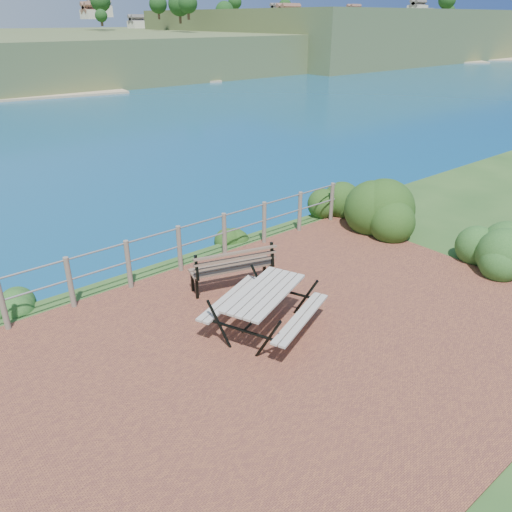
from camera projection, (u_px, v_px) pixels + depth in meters
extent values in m
cube|color=brown|center=(289.00, 343.00, 8.20)|extent=(10.00, 7.00, 0.12)
cylinder|color=#6B5B4C|center=(2.00, 303.00, 8.33)|extent=(0.10, 0.10, 1.00)
cylinder|color=#6B5B4C|center=(70.00, 282.00, 8.99)|extent=(0.10, 0.10, 1.00)
cylinder|color=#6B5B4C|center=(128.00, 264.00, 9.65)|extent=(0.10, 0.10, 1.00)
cylinder|color=#6B5B4C|center=(180.00, 249.00, 10.31)|extent=(0.10, 0.10, 1.00)
cylinder|color=#6B5B4C|center=(224.00, 235.00, 10.97)|extent=(0.10, 0.10, 1.00)
cylinder|color=#6B5B4C|center=(264.00, 222.00, 11.63)|extent=(0.10, 0.10, 1.00)
cylinder|color=#6B5B4C|center=(300.00, 212.00, 12.29)|extent=(0.10, 0.10, 1.00)
cylinder|color=#6B5B4C|center=(332.00, 202.00, 12.95)|extent=(0.10, 0.10, 1.00)
cylinder|color=slate|center=(178.00, 228.00, 10.12)|extent=(9.40, 0.04, 0.04)
cylinder|color=slate|center=(179.00, 246.00, 10.29)|extent=(9.40, 0.04, 0.04)
cube|color=#415229|center=(204.00, 43.00, 237.37)|extent=(260.00, 180.00, 12.00)
cube|color=#415229|center=(353.00, 34.00, 242.16)|extent=(160.00, 120.00, 20.00)
cube|color=#C8AD88|center=(317.00, 70.00, 174.88)|extent=(209.53, 114.73, 0.50)
cube|color=#A59E94|center=(264.00, 293.00, 8.23)|extent=(1.87, 1.31, 0.04)
cube|color=#A59E94|center=(264.00, 308.00, 8.35)|extent=(1.70, 0.88, 0.04)
cube|color=#A59E94|center=(264.00, 308.00, 8.35)|extent=(1.70, 0.88, 0.04)
cylinder|color=black|center=(264.00, 310.00, 8.38)|extent=(1.40, 0.60, 0.04)
cube|color=brown|center=(232.00, 267.00, 9.67)|extent=(1.69, 0.87, 0.04)
cube|color=brown|center=(231.00, 253.00, 9.54)|extent=(1.60, 0.60, 0.37)
cube|color=black|center=(232.00, 277.00, 9.76)|extent=(0.07, 0.07, 0.45)
cube|color=black|center=(232.00, 277.00, 9.76)|extent=(0.07, 0.07, 0.45)
cube|color=black|center=(232.00, 277.00, 9.76)|extent=(0.07, 0.07, 0.45)
cube|color=black|center=(232.00, 277.00, 9.76)|extent=(0.07, 0.07, 0.45)
ellipsoid|color=#1B3E13|center=(380.00, 230.00, 12.58)|extent=(1.60, 1.60, 2.27)
ellipsoid|color=#22501E|center=(489.00, 267.00, 10.71)|extent=(1.21, 1.21, 1.73)
ellipsoid|color=#1B3E13|center=(333.00, 213.00, 13.64)|extent=(1.02, 1.02, 1.46)
ellipsoid|color=#22501E|center=(9.00, 308.00, 9.19)|extent=(0.71, 0.71, 0.43)
ellipsoid|color=#1B3E13|center=(235.00, 238.00, 12.10)|extent=(0.78, 0.78, 0.52)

